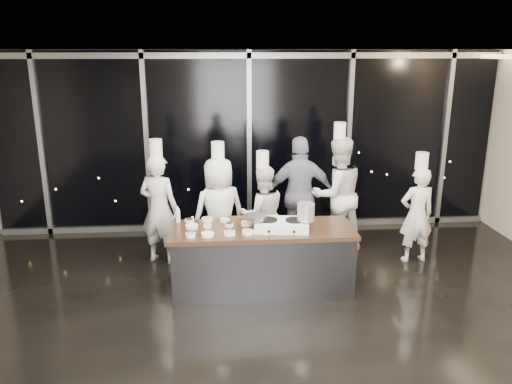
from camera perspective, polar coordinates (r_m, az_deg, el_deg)
ground at (r=6.27m, az=1.48°, el=-14.75°), size 9.00×9.00×0.00m
room_shell at (r=5.49m, az=3.48°, el=5.90°), size 9.02×7.02×3.21m
window_wall at (r=8.95m, az=-0.80°, el=5.68°), size 8.90×0.11×3.20m
demo_counter at (r=6.86m, az=0.70°, el=-7.65°), size 2.46×0.86×0.90m
stove at (r=6.64m, az=2.92°, el=-3.75°), size 0.75×0.52×0.14m
frying_pan at (r=6.61m, az=-0.12°, el=-2.87°), size 0.53×0.33×0.05m
stock_pot at (r=6.57m, az=5.71°, el=-2.26°), size 0.26×0.26×0.23m
prep_bowls at (r=6.67m, az=-3.29°, el=-4.01°), size 1.40×0.74×0.05m
squeeze_bottle at (r=6.97m, az=-8.93°, el=-2.54°), size 0.06×0.06×0.23m
chef_far_left at (r=7.76m, az=-11.01°, el=-1.79°), size 0.73×0.61×1.93m
chef_left at (r=7.51m, az=-4.24°, el=-2.26°), size 0.96×0.80×1.92m
chef_center at (r=7.67m, az=0.73°, el=-2.47°), size 0.82×0.68×1.75m
guest at (r=8.05m, az=5.07°, el=-0.34°), size 1.12×0.48×1.90m
chef_right at (r=8.17m, az=9.22°, el=-0.21°), size 1.06×0.92×2.11m
chef_side at (r=8.05m, az=17.91°, el=-2.35°), size 0.58×0.42×1.73m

